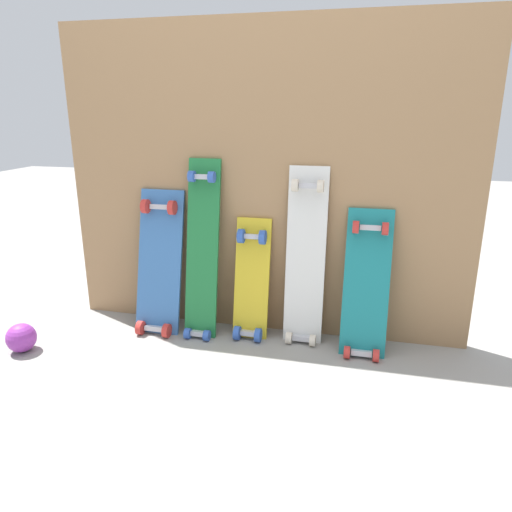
% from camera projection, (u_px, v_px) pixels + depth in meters
% --- Properties ---
extents(ground_plane, '(12.00, 12.00, 0.00)m').
position_uv_depth(ground_plane, '(259.00, 331.00, 2.48)').
color(ground_plane, gray).
extents(plywood_wall_panel, '(2.03, 0.04, 1.51)m').
position_uv_depth(plywood_wall_panel, '(263.00, 185.00, 2.32)').
color(plywood_wall_panel, '#99724C').
rests_on(plywood_wall_panel, ground).
extents(skateboard_blue, '(0.23, 0.26, 0.78)m').
position_uv_depth(skateboard_blue, '(159.00, 268.00, 2.44)').
color(skateboard_blue, '#386BAD').
rests_on(skateboard_blue, ground).
extents(skateboard_green, '(0.16, 0.24, 0.95)m').
position_uv_depth(skateboard_green, '(202.00, 256.00, 2.37)').
color(skateboard_green, '#1E7238').
rests_on(skateboard_green, ground).
extents(skateboard_yellow, '(0.17, 0.19, 0.66)m').
position_uv_depth(skateboard_yellow, '(251.00, 285.00, 2.38)').
color(skateboard_yellow, gold).
rests_on(skateboard_yellow, ground).
extents(skateboard_white, '(0.19, 0.17, 0.92)m').
position_uv_depth(skateboard_white, '(305.00, 263.00, 2.30)').
color(skateboard_white, silver).
rests_on(skateboard_white, ground).
extents(skateboard_teal, '(0.21, 0.25, 0.74)m').
position_uv_depth(skateboard_teal, '(366.00, 291.00, 2.21)').
color(skateboard_teal, '#197A7F').
rests_on(skateboard_teal, ground).
extents(rubber_ball, '(0.14, 0.14, 0.14)m').
position_uv_depth(rubber_ball, '(21.00, 338.00, 2.26)').
color(rubber_ball, purple).
rests_on(rubber_ball, ground).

